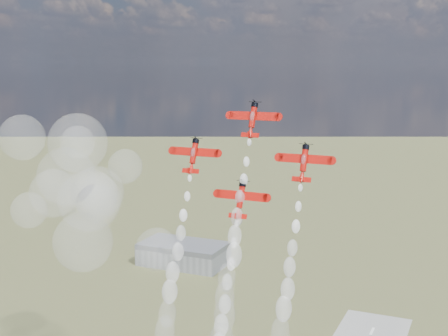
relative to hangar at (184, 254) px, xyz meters
The scene contains 8 objects.
hangar is the anchor object (origin of this frame).
plane_lead 228.10m from the hangar, 57.88° to the right, with size 12.79×5.96×8.67m.
plane_left 220.76m from the hangar, 61.89° to the right, with size 12.79×5.96×8.67m.
plane_right 234.48m from the hangar, 55.22° to the right, with size 12.79×5.96×8.67m.
plane_slot 226.89m from the hangar, 58.98° to the right, with size 12.79×5.96×8.67m.
smoke_trail_lead 227.58m from the hangar, 60.11° to the right, with size 5.50×21.03×46.55m.
smoke_trail_left 222.58m from the hangar, 63.91° to the right, with size 5.21×21.33×46.09m.
drifted_smoke_cloud 176.81m from the hangar, 74.45° to the right, with size 57.24×39.10×50.98m.
Camera 1 is at (43.51, -136.48, 118.66)m, focal length 50.00 mm.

